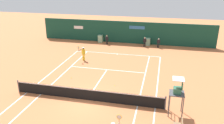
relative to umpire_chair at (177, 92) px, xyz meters
The scene contains 11 objects.
ground_plane 7.01m from the umpire_chair, behind, with size 80.00×80.00×0.01m.
tennis_net 6.83m from the umpire_chair, behind, with size 12.10×0.10×1.07m.
sponsor_back_wall 18.68m from the umpire_chair, 111.05° to the left, with size 25.00×1.02×3.14m.
umpire_chair is the anchor object (origin of this frame).
player_on_baseline 13.49m from the umpire_chair, 138.22° to the left, with size 0.79×0.64×1.80m.
ball_kid_centre_post 18.42m from the umpire_chair, 119.45° to the left, with size 0.44×0.18×1.33m.
ball_kid_right_post 16.16m from the umpire_chair, 96.51° to the left, with size 0.44×0.18×1.31m.
ball_kid_left_post 16.47m from the umpire_chair, 102.97° to the left, with size 0.45×0.19×1.35m.
tennis_ball_by_sideline 6.37m from the umpire_chair, 146.64° to the left, with size 0.07×0.07×0.07m, color #CCE033.
tennis_ball_near_service_line 10.45m from the umpire_chair, 157.10° to the left, with size 0.07×0.07×0.07m, color #CCE033.
tennis_ball_mid_court 8.30m from the umpire_chair, 108.26° to the left, with size 0.07×0.07×0.07m, color #CCE033.
Camera 1 is at (5.50, -14.91, 9.13)m, focal length 36.60 mm.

